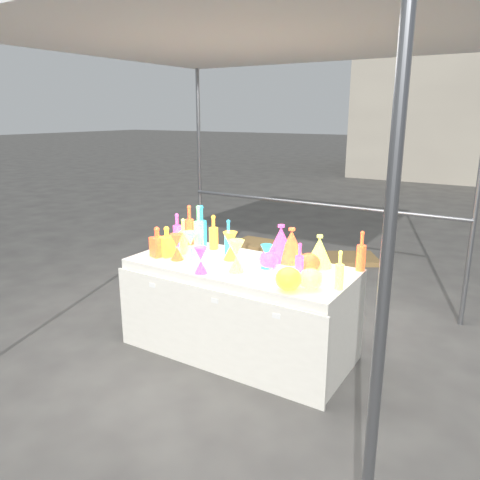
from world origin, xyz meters
The scene contains 30 objects.
ground centered at (0.00, 0.00, 0.00)m, with size 80.00×80.00×0.00m, color slate.
canopy_tent centered at (0.00, 0.01, 2.38)m, with size 3.15×3.15×2.46m.
display_table centered at (0.00, -0.01, 0.37)m, with size 1.84×0.83×0.75m.
cardboard_box_closed centered at (-0.78, 1.71, 0.21)m, with size 0.57×0.42×0.42m, color olive.
cardboard_box_flat centered at (-0.06, 2.82, 0.03)m, with size 0.76×0.54×0.07m, color olive.
bottle_0 centered at (-0.43, 0.25, 0.90)m, with size 0.08×0.08×0.31m, color red, non-canonical shape.
bottle_1 centered at (-0.55, 0.23, 0.94)m, with size 0.09×0.09×0.38m, color #1B8418, non-canonical shape.
bottle_2 centered at (-0.70, 0.27, 0.93)m, with size 0.08×0.08×0.36m, color orange, non-canonical shape.
bottle_3 centered at (-0.77, 0.17, 0.90)m, with size 0.08×0.08×0.30m, color blue, non-canonical shape.
bottle_4 centered at (-0.57, 0.00, 0.90)m, with size 0.07×0.07×0.31m, color #135F7C, non-canonical shape.
bottle_5 centered at (-0.53, 0.17, 0.95)m, with size 0.09×0.09×0.39m, color #B5248F, non-canonical shape.
bottle_7 centered at (-0.24, 0.20, 0.90)m, with size 0.07×0.07×0.30m, color #1B8418, non-canonical shape.
decanter_0 centered at (-0.63, -0.14, 0.88)m, with size 0.10×0.10×0.26m, color red, non-canonical shape.
decanter_1 centered at (-0.70, -0.18, 0.88)m, with size 0.10×0.10×0.26m, color orange, non-canonical shape.
hourglass_0 centered at (-0.50, -0.17, 0.86)m, with size 0.11×0.11×0.22m, color orange, non-canonical shape.
hourglass_1 centered at (-0.14, -0.34, 0.85)m, with size 0.10×0.10×0.20m, color blue, non-canonical shape.
hourglass_2 centered at (0.07, -0.17, 0.87)m, with size 0.12×0.12×0.25m, color #135F7C, non-canonical shape.
hourglass_3 centered at (-0.43, -0.08, 0.86)m, with size 0.11×0.11×0.23m, color #B5248F, non-canonical shape.
hourglass_4 centered at (-0.13, 0.06, 0.87)m, with size 0.12×0.12×0.23m, color red, non-canonical shape.
hourglass_5 centered at (0.22, 0.03, 0.84)m, with size 0.09×0.09×0.19m, color #1B8418, non-canonical shape.
globe_0 centered at (0.57, -0.30, 0.82)m, with size 0.18×0.18×0.14m, color red, non-canonical shape.
globe_1 centered at (0.69, -0.21, 0.81)m, with size 0.16×0.16×0.13m, color #135F7C, non-canonical shape.
globe_2 centered at (0.55, 0.09, 0.82)m, with size 0.17×0.17×0.14m, color orange, non-canonical shape.
globe_3 centered at (0.24, 0.04, 0.81)m, with size 0.15×0.15×0.12m, color blue, non-canonical shape.
lampshade_1 centered at (0.31, 0.28, 0.89)m, with size 0.24×0.24×0.28m, color gold, non-canonical shape.
lampshade_2 centered at (0.22, 0.28, 0.90)m, with size 0.25×0.25×0.29m, color blue, non-canonical shape.
lampshade_3 centered at (0.55, 0.28, 0.88)m, with size 0.21×0.21×0.25m, color #135F7C, non-canonical shape.
bottle_9 centered at (0.86, 0.36, 0.90)m, with size 0.07×0.07×0.31m, color orange, non-canonical shape.
bottle_10 centered at (0.54, -0.06, 0.89)m, with size 0.06×0.06×0.27m, color blue, non-canonical shape.
bottle_11 centered at (0.86, -0.11, 0.89)m, with size 0.06×0.06×0.27m, color #135F7C, non-canonical shape.
Camera 1 is at (1.86, -3.00, 1.91)m, focal length 35.00 mm.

